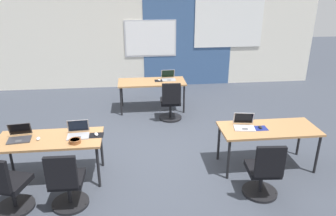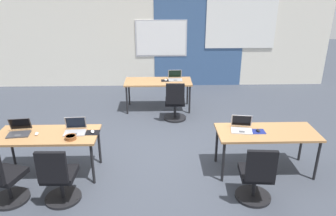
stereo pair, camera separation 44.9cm
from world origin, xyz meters
name	(u,v)px [view 2 (the right image)]	position (x,y,z in m)	size (l,w,h in m)	color
ground_plane	(158,153)	(0.00, 0.00, 0.00)	(24.00, 24.00, 0.00)	#383D47
back_wall_assembly	(160,38)	(0.05, 4.20, 1.41)	(10.00, 0.27, 2.80)	silver
desk_near_left	(47,137)	(-1.75, -0.60, 0.66)	(1.60, 0.70, 0.72)	#A37547
desk_near_right	(267,135)	(1.75, -0.60, 0.66)	(1.60, 0.70, 0.72)	#A37547
desk_far_center	(158,83)	(0.00, 2.20, 0.66)	(1.60, 0.70, 0.72)	#A37547
laptop_near_right_inner	(242,127)	(1.35, -0.54, 0.77)	(0.37, 0.35, 0.23)	#B7B7BC
mousepad_near_right_inner	(258,131)	(1.60, -0.60, 0.72)	(0.22, 0.19, 0.00)	navy
mouse_near_right_inner	(258,130)	(1.60, -0.60, 0.74)	(0.06, 0.10, 0.03)	black
chair_near_right_inner	(256,178)	(1.38, -1.40, 0.38)	(0.52, 0.55, 0.92)	black
laptop_near_left_end	(19,131)	(-2.19, -0.56, 0.77)	(0.36, 0.35, 0.23)	#333338
mouse_near_left_end	(37,134)	(-1.90, -0.62, 0.74)	(0.07, 0.11, 0.03)	silver
chair_near_left_end	(3,181)	(-2.16, -1.35, 0.38)	(0.55, 0.60, 0.92)	black
laptop_near_left_inner	(75,129)	(-1.32, -0.54, 0.77)	(0.35, 0.31, 0.23)	#9E9EA3
mousepad_near_left_inner	(93,133)	(-1.04, -0.57, 0.72)	(0.22, 0.19, 0.00)	black
mouse_near_left_inner	(93,132)	(-1.04, -0.57, 0.74)	(0.08, 0.11, 0.03)	silver
chair_near_left_inner	(59,180)	(-1.39, -1.35, 0.38)	(0.52, 0.54, 0.92)	black
laptop_far_right	(175,78)	(0.41, 2.30, 0.77)	(0.34, 0.32, 0.23)	#9E9EA3
mousepad_far_right	(166,81)	(0.18, 2.22, 0.72)	(0.22, 0.19, 0.00)	black
mouse_far_right	(166,80)	(0.18, 2.22, 0.74)	(0.08, 0.11, 0.03)	silver
chair_far_right	(175,104)	(0.38, 1.52, 0.38)	(0.52, 0.55, 0.92)	black
snack_bowl	(71,137)	(-1.33, -0.79, 0.76)	(0.18, 0.18, 0.06)	brown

